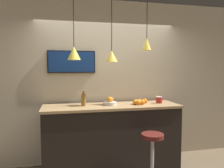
{
  "coord_description": "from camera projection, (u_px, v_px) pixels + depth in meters",
  "views": [
    {
      "loc": [
        -0.77,
        -2.82,
        1.7
      ],
      "look_at": [
        0.0,
        0.66,
        1.43
      ],
      "focal_mm": 35.0,
      "sensor_mm": 36.0,
      "label": 1
    }
  ],
  "objects": [
    {
      "name": "spread_jar",
      "position": [
        159.0,
        100.0,
        3.81
      ],
      "size": [
        0.11,
        0.11,
        0.11
      ],
      "color": "red",
      "rests_on": "service_counter"
    },
    {
      "name": "service_counter",
      "position": [
        112.0,
        137.0,
        3.64
      ],
      "size": [
        2.25,
        0.65,
        1.08
      ],
      "color": "black",
      "rests_on": "ground_plane"
    },
    {
      "name": "juice_bottle",
      "position": [
        84.0,
        100.0,
        3.52
      ],
      "size": [
        0.07,
        0.07,
        0.24
      ],
      "color": "olive",
      "rests_on": "service_counter"
    },
    {
      "name": "pendant_lamp_left",
      "position": [
        74.0,
        53.0,
        3.43
      ],
      "size": [
        0.21,
        0.21,
        0.98
      ],
      "color": "black"
    },
    {
      "name": "pendant_lamp_middle",
      "position": [
        112.0,
        56.0,
        3.57
      ],
      "size": [
        0.2,
        0.2,
        1.01
      ],
      "color": "black"
    },
    {
      "name": "fruit_bowl",
      "position": [
        110.0,
        101.0,
        3.62
      ],
      "size": [
        0.23,
        0.23,
        0.14
      ],
      "color": "beige",
      "rests_on": "service_counter"
    },
    {
      "name": "pendant_lamp_right",
      "position": [
        147.0,
        44.0,
        3.68
      ],
      "size": [
        0.16,
        0.16,
        0.81
      ],
      "color": "black"
    },
    {
      "name": "mounted_tv",
      "position": [
        72.0,
        62.0,
        3.78
      ],
      "size": [
        0.81,
        0.04,
        0.38
      ],
      "color": "black"
    },
    {
      "name": "bar_stool",
      "position": [
        152.0,
        151.0,
        3.16
      ],
      "size": [
        0.37,
        0.37,
        0.75
      ],
      "color": "#B7B7BC",
      "rests_on": "ground_plane"
    },
    {
      "name": "back_wall",
      "position": [
        107.0,
        81.0,
        4.0
      ],
      "size": [
        8.0,
        0.06,
        2.9
      ],
      "color": "beige",
      "rests_on": "ground_plane"
    },
    {
      "name": "orange_pile",
      "position": [
        139.0,
        102.0,
        3.7
      ],
      "size": [
        0.3,
        0.23,
        0.08
      ],
      "color": "orange",
      "rests_on": "service_counter"
    }
  ]
}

